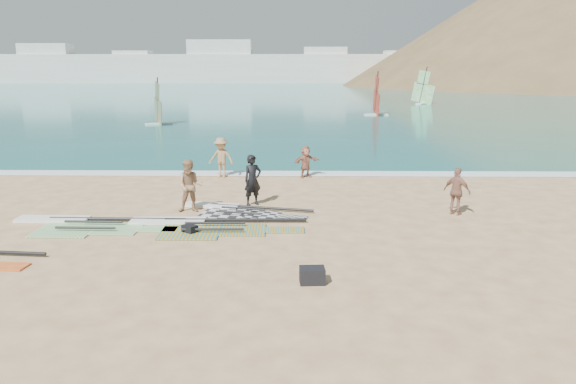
{
  "coord_description": "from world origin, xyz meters",
  "views": [
    {
      "loc": [
        1.76,
        -14.71,
        5.27
      ],
      "look_at": [
        1.49,
        4.0,
        1.0
      ],
      "focal_mm": 35.0,
      "sensor_mm": 36.0,
      "label": 1
    }
  ],
  "objects_px": {
    "person_wetsuit": "(253,180)",
    "beachgoer_right": "(306,162)",
    "gear_bag_near": "(312,275)",
    "rig_grey": "(233,210)",
    "beachgoer_back": "(457,191)",
    "rig_orange": "(201,226)",
    "rig_green": "(81,224)",
    "gear_bag_far": "(190,229)",
    "beachgoer_left": "(190,186)",
    "beachgoer_mid": "(221,158)"
  },
  "relations": [
    {
      "from": "rig_grey",
      "to": "gear_bag_far",
      "type": "distance_m",
      "value": 2.95
    },
    {
      "from": "rig_orange",
      "to": "beachgoer_right",
      "type": "bearing_deg",
      "value": 65.64
    },
    {
      "from": "gear_bag_far",
      "to": "beachgoer_back",
      "type": "height_order",
      "value": "beachgoer_back"
    },
    {
      "from": "person_wetsuit",
      "to": "beachgoer_right",
      "type": "relative_size",
      "value": 1.27
    },
    {
      "from": "gear_bag_near",
      "to": "rig_orange",
      "type": "bearing_deg",
      "value": 126.32
    },
    {
      "from": "rig_orange",
      "to": "gear_bag_far",
      "type": "height_order",
      "value": "gear_bag_far"
    },
    {
      "from": "gear_bag_far",
      "to": "beachgoer_back",
      "type": "xyz_separation_m",
      "value": [
        9.12,
        2.44,
        0.72
      ]
    },
    {
      "from": "gear_bag_far",
      "to": "beachgoer_right",
      "type": "distance_m",
      "value": 9.91
    },
    {
      "from": "rig_grey",
      "to": "gear_bag_far",
      "type": "relative_size",
      "value": 10.7
    },
    {
      "from": "beachgoer_left",
      "to": "beachgoer_mid",
      "type": "relative_size",
      "value": 1.01
    },
    {
      "from": "beachgoer_mid",
      "to": "beachgoer_back",
      "type": "height_order",
      "value": "beachgoer_mid"
    },
    {
      "from": "rig_green",
      "to": "gear_bag_near",
      "type": "relative_size",
      "value": 9.45
    },
    {
      "from": "rig_grey",
      "to": "beachgoer_mid",
      "type": "xyz_separation_m",
      "value": [
        -1.24,
        6.36,
        0.9
      ]
    },
    {
      "from": "rig_orange",
      "to": "beachgoer_back",
      "type": "xyz_separation_m",
      "value": [
        8.88,
        1.71,
        0.8
      ]
    },
    {
      "from": "rig_green",
      "to": "beachgoer_right",
      "type": "bearing_deg",
      "value": 48.39
    },
    {
      "from": "rig_grey",
      "to": "rig_orange",
      "type": "relative_size",
      "value": 0.82
    },
    {
      "from": "rig_green",
      "to": "gear_bag_near",
      "type": "distance_m",
      "value": 9.07
    },
    {
      "from": "rig_green",
      "to": "rig_grey",
      "type": "bearing_deg",
      "value": 22.5
    },
    {
      "from": "beachgoer_back",
      "to": "beachgoer_right",
      "type": "relative_size",
      "value": 1.12
    },
    {
      "from": "person_wetsuit",
      "to": "gear_bag_far",
      "type": "bearing_deg",
      "value": -144.71
    },
    {
      "from": "gear_bag_near",
      "to": "beachgoer_left",
      "type": "bearing_deg",
      "value": 122.02
    },
    {
      "from": "gear_bag_near",
      "to": "person_wetsuit",
      "type": "bearing_deg",
      "value": 104.67
    },
    {
      "from": "beachgoer_mid",
      "to": "rig_orange",
      "type": "bearing_deg",
      "value": -72.52
    },
    {
      "from": "rig_grey",
      "to": "gear_bag_near",
      "type": "height_order",
      "value": "gear_bag_near"
    },
    {
      "from": "beachgoer_left",
      "to": "beachgoer_right",
      "type": "bearing_deg",
      "value": 52.22
    },
    {
      "from": "beachgoer_back",
      "to": "beachgoer_left",
      "type": "bearing_deg",
      "value": 38.8
    },
    {
      "from": "gear_bag_near",
      "to": "rig_green",
      "type": "bearing_deg",
      "value": 146.99
    },
    {
      "from": "gear_bag_far",
      "to": "rig_green",
      "type": "bearing_deg",
      "value": 167.5
    },
    {
      "from": "beachgoer_right",
      "to": "person_wetsuit",
      "type": "bearing_deg",
      "value": -143.78
    },
    {
      "from": "beachgoer_left",
      "to": "beachgoer_back",
      "type": "xyz_separation_m",
      "value": [
        9.57,
        -0.25,
        -0.11
      ]
    },
    {
      "from": "beachgoer_left",
      "to": "person_wetsuit",
      "type": "bearing_deg",
      "value": 21.78
    },
    {
      "from": "gear_bag_far",
      "to": "beachgoer_left",
      "type": "height_order",
      "value": "beachgoer_left"
    },
    {
      "from": "person_wetsuit",
      "to": "beachgoer_right",
      "type": "bearing_deg",
      "value": 38.7
    },
    {
      "from": "beachgoer_back",
      "to": "beachgoer_right",
      "type": "bearing_deg",
      "value": -11.37
    },
    {
      "from": "rig_orange",
      "to": "beachgoer_back",
      "type": "bearing_deg",
      "value": 9.79
    },
    {
      "from": "gear_bag_near",
      "to": "rig_grey",
      "type": "bearing_deg",
      "value": 111.65
    },
    {
      "from": "beachgoer_right",
      "to": "rig_green",
      "type": "bearing_deg",
      "value": -165.16
    },
    {
      "from": "person_wetsuit",
      "to": "beachgoer_mid",
      "type": "xyz_separation_m",
      "value": [
        -1.9,
        5.36,
        -0.02
      ]
    },
    {
      "from": "rig_grey",
      "to": "beachgoer_right",
      "type": "distance_m",
      "value": 6.97
    },
    {
      "from": "beachgoer_back",
      "to": "gear_bag_near",
      "type": "bearing_deg",
      "value": 91.11
    },
    {
      "from": "rig_grey",
      "to": "beachgoer_mid",
      "type": "bearing_deg",
      "value": 113.75
    },
    {
      "from": "rig_orange",
      "to": "beachgoer_left",
      "type": "height_order",
      "value": "beachgoer_left"
    },
    {
      "from": "person_wetsuit",
      "to": "beachgoer_right",
      "type": "distance_m",
      "value": 5.77
    },
    {
      "from": "beachgoer_back",
      "to": "beachgoer_right",
      "type": "xyz_separation_m",
      "value": [
        -5.27,
        6.67,
        -0.09
      ]
    },
    {
      "from": "gear_bag_far",
      "to": "beachgoer_left",
      "type": "relative_size",
      "value": 0.24
    },
    {
      "from": "rig_orange",
      "to": "gear_bag_near",
      "type": "height_order",
      "value": "gear_bag_near"
    },
    {
      "from": "gear_bag_far",
      "to": "person_wetsuit",
      "type": "height_order",
      "value": "person_wetsuit"
    },
    {
      "from": "gear_bag_far",
      "to": "gear_bag_near",
      "type": "bearing_deg",
      "value": -47.22
    },
    {
      "from": "rig_grey",
      "to": "beachgoer_mid",
      "type": "relative_size",
      "value": 2.57
    },
    {
      "from": "rig_grey",
      "to": "gear_bag_near",
      "type": "relative_size",
      "value": 7.93
    }
  ]
}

